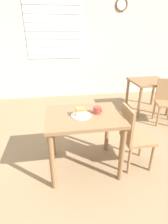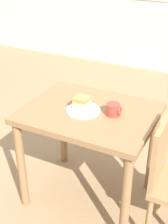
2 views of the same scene
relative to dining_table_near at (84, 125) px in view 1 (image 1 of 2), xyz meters
The scene contains 9 objects.
ground_plane 0.65m from the dining_table_near, 133.71° to the right, with size 14.00×14.00×0.00m, color #997A56.
wall_back 3.03m from the dining_table_near, 91.91° to the left, with size 10.00×0.09×2.80m.
dining_table_near is the anchor object (origin of this frame).
dining_table_far 2.31m from the dining_table_near, 43.19° to the left, with size 0.76×0.75×0.70m.
chair_near_window 0.65m from the dining_table_near, ahead, with size 0.36×0.36×0.85m.
chair_far_corner 2.04m from the dining_table_near, 30.26° to the left, with size 0.45×0.45×0.85m.
plate 0.15m from the dining_table_near, 144.03° to the right, with size 0.23×0.23×0.01m.
cake_slice 0.20m from the dining_table_near, 154.57° to the right, with size 0.10×0.10×0.09m.
coffee_mug 0.24m from the dining_table_near, ahead, with size 0.10×0.09×0.08m.
Camera 1 is at (-0.20, -1.73, 1.65)m, focal length 28.00 mm.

